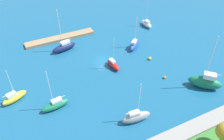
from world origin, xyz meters
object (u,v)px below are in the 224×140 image
object	(u,v)px
sailboat_yellow_lone_south	(14,97)
sailboat_blue_far_south	(134,44)
sailboat_gray_along_channel	(136,117)
sailboat_green_off_beacon	(55,105)
mooring_buoy_orange	(165,77)
sailboat_white_east_end	(146,24)
sailboat_red_near_pier	(113,65)
mooring_buoy_yellow	(150,58)
pier_dock	(60,38)
sailboat_navy_west_end	(64,47)
sailboat_green_far_north	(205,82)

from	to	relation	value
sailboat_yellow_lone_south	sailboat_blue_far_south	xyz separation A→B (m)	(-35.54, -7.00, 0.05)
sailboat_gray_along_channel	sailboat_yellow_lone_south	distance (m)	27.72
sailboat_green_off_beacon	mooring_buoy_orange	distance (m)	27.66
sailboat_gray_along_channel	sailboat_white_east_end	world-z (taller)	sailboat_gray_along_channel
sailboat_red_near_pier	mooring_buoy_orange	size ratio (longest dim) A/B	13.46
mooring_buoy_yellow	sailboat_red_near_pier	bearing A→B (deg)	-7.22
pier_dock	sailboat_blue_far_south	distance (m)	23.69
mooring_buoy_orange	sailboat_yellow_lone_south	bearing A→B (deg)	-13.74
sailboat_red_near_pier	sailboat_blue_far_south	bearing A→B (deg)	113.17
sailboat_green_off_beacon	mooring_buoy_yellow	world-z (taller)	sailboat_green_off_beacon
sailboat_blue_far_south	sailboat_white_east_end	bearing A→B (deg)	2.54
sailboat_yellow_lone_south	mooring_buoy_orange	bearing A→B (deg)	-35.31
mooring_buoy_orange	sailboat_gray_along_channel	bearing A→B (deg)	32.02
pier_dock	sailboat_navy_west_end	size ratio (longest dim) A/B	1.68
sailboat_red_near_pier	mooring_buoy_orange	xyz separation A→B (m)	(-9.80, 9.80, -0.61)
sailboat_yellow_lone_south	sailboat_green_far_north	world-z (taller)	sailboat_green_far_north
sailboat_gray_along_channel	mooring_buoy_orange	size ratio (longest dim) A/B	14.79
sailboat_red_near_pier	sailboat_blue_far_south	distance (m)	11.59
sailboat_green_off_beacon	sailboat_red_near_pier	bearing A→B (deg)	-162.74
pier_dock	sailboat_yellow_lone_south	size ratio (longest dim) A/B	2.50
mooring_buoy_yellow	mooring_buoy_orange	bearing A→B (deg)	83.14
pier_dock	mooring_buoy_orange	world-z (taller)	pier_dock
sailboat_yellow_lone_south	mooring_buoy_orange	world-z (taller)	sailboat_yellow_lone_south
sailboat_white_east_end	mooring_buoy_orange	bearing A→B (deg)	156.49
mooring_buoy_orange	sailboat_green_off_beacon	bearing A→B (deg)	-4.93
sailboat_red_near_pier	mooring_buoy_orange	world-z (taller)	sailboat_red_near_pier
mooring_buoy_yellow	mooring_buoy_orange	distance (m)	8.49
sailboat_red_near_pier	sailboat_green_far_north	world-z (taller)	sailboat_green_far_north
sailboat_gray_along_channel	sailboat_navy_west_end	world-z (taller)	sailboat_navy_west_end
sailboat_green_off_beacon	mooring_buoy_yellow	distance (m)	29.21
pier_dock	sailboat_green_off_beacon	xyz separation A→B (m)	(9.04, 27.74, 0.64)
sailboat_green_far_north	sailboat_gray_along_channel	bearing A→B (deg)	49.48
sailboat_white_east_end	mooring_buoy_orange	world-z (taller)	sailboat_white_east_end
sailboat_yellow_lone_south	mooring_buoy_orange	distance (m)	36.37
pier_dock	sailboat_green_far_north	size ratio (longest dim) A/B	1.53
sailboat_green_off_beacon	sailboat_navy_west_end	distance (m)	22.62
sailboat_navy_west_end	sailboat_red_near_pier	distance (m)	16.54
sailboat_gray_along_channel	pier_dock	bearing A→B (deg)	103.69
mooring_buoy_orange	mooring_buoy_yellow	bearing A→B (deg)	-96.86
pier_dock	sailboat_green_far_north	bearing A→B (deg)	124.25
sailboat_red_near_pier	mooring_buoy_yellow	bearing A→B (deg)	75.76
sailboat_gray_along_channel	sailboat_green_far_north	size ratio (longest dim) A/B	0.73
sailboat_navy_west_end	pier_dock	bearing A→B (deg)	-107.08
sailboat_navy_west_end	mooring_buoy_yellow	bearing A→B (deg)	132.32
sailboat_blue_far_south	mooring_buoy_yellow	size ratio (longest dim) A/B	11.15
sailboat_green_far_north	sailboat_red_near_pier	bearing A→B (deg)	-0.42
pier_dock	sailboat_blue_far_south	xyz separation A→B (m)	(-18.73, 14.48, 0.73)
sailboat_navy_west_end	sailboat_green_far_north	xyz separation A→B (m)	(-25.84, 30.22, 0.52)
sailboat_gray_along_channel	mooring_buoy_yellow	distance (m)	22.25
sailboat_white_east_end	mooring_buoy_orange	distance (m)	27.51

